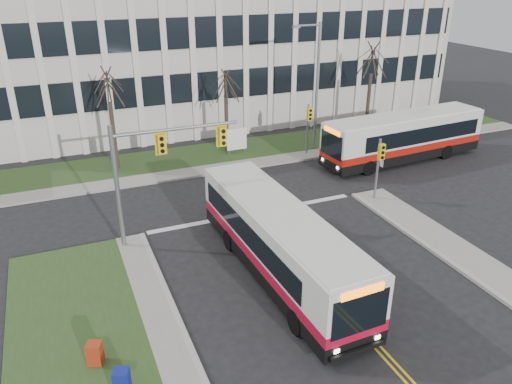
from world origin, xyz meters
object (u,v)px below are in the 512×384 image
object	(u,v)px
newspaper_box_blue	(122,382)
newspaper_box_red	(95,355)
streetlight	(315,81)
bus_main	(279,244)
bus_cross	(403,138)
directory_sign	(237,139)

from	to	relation	value
newspaper_box_blue	newspaper_box_red	bearing A→B (deg)	131.85
streetlight	bus_main	distance (m)	17.27
streetlight	bus_cross	xyz separation A→B (m)	(4.86, -4.28, -3.57)
bus_cross	newspaper_box_blue	size ratio (longest dim) A/B	12.84
streetlight	bus_cross	bearing A→B (deg)	-41.35
streetlight	newspaper_box_blue	xyz separation A→B (m)	(-16.88, -18.34, -4.72)
newspaper_box_blue	newspaper_box_red	xyz separation A→B (m)	(-0.65, 1.61, 0.00)
streetlight	newspaper_box_blue	world-z (taller)	streetlight
bus_main	newspaper_box_blue	bearing A→B (deg)	-152.32
directory_sign	newspaper_box_red	distance (m)	21.67
bus_main	bus_cross	size ratio (longest dim) A/B	0.97
directory_sign	bus_main	world-z (taller)	bus_main
bus_cross	newspaper_box_blue	bearing A→B (deg)	-61.13
directory_sign	bus_main	bearing A→B (deg)	-103.92
streetlight	bus_main	bearing A→B (deg)	-123.58
bus_cross	newspaper_box_red	xyz separation A→B (m)	(-22.39, -12.45, -1.15)
bus_main	streetlight	bearing A→B (deg)	54.55
newspaper_box_red	directory_sign	bearing A→B (deg)	77.88
streetlight	directory_sign	distance (m)	6.96
streetlight	directory_sign	xyz separation A→B (m)	(-5.53, 1.30, -4.02)
streetlight	newspaper_box_red	bearing A→B (deg)	-136.34
bus_main	bus_cross	xyz separation A→B (m)	(14.20, 9.79, 0.04)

